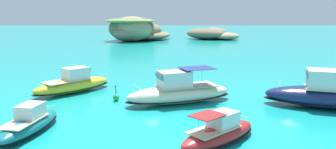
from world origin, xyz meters
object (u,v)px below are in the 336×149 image
motorboat_teal (29,124)px  islet_large (135,30)px  motorboat_navy (331,96)px  motorboat_yellow (73,84)px  motorboat_red (219,133)px  motorboat_cream (179,92)px  channel_buoy (116,97)px  islet_small (213,34)px

motorboat_teal → islet_large: bearing=90.4°
motorboat_navy → motorboat_yellow: (-22.85, 5.49, -0.24)m
islet_large → motorboat_yellow: size_ratio=3.14×
motorboat_teal → motorboat_red: size_ratio=1.10×
motorboat_teal → motorboat_cream: size_ratio=0.65×
motorboat_cream → channel_buoy: 5.69m
motorboat_cream → channel_buoy: (-5.61, 0.70, -0.62)m
motorboat_red → channel_buoy: 12.37m
motorboat_teal → motorboat_yellow: 11.20m
motorboat_navy → motorboat_cream: bearing=172.8°
motorboat_teal → motorboat_yellow: bearing=91.8°
motorboat_cream → motorboat_red: (2.13, -8.94, -0.32)m
islet_small → motorboat_yellow: (-23.42, -69.05, -0.69)m
channel_buoy → motorboat_red: bearing=-51.2°
islet_large → channel_buoy: size_ratio=16.56×
islet_large → islet_small: islet_large is taller
motorboat_teal → motorboat_yellow: (-0.35, 11.20, 0.19)m
islet_small → motorboat_navy: islet_small is taller
islet_large → motorboat_red: (12.74, -77.09, -2.37)m
motorboat_cream → motorboat_navy: bearing=-7.2°
islet_large → motorboat_yellow: (0.24, -64.25, -2.19)m
motorboat_yellow → channel_buoy: motorboat_yellow is taller
islet_large → motorboat_navy: size_ratio=2.18×
islet_large → motorboat_red: 78.17m
motorboat_red → motorboat_navy: bearing=35.4°
islet_small → motorboat_red: 82.63m
islet_small → motorboat_navy: 74.55m
motorboat_teal → motorboat_red: 12.26m
motorboat_navy → motorboat_yellow: bearing=166.5°
motorboat_teal → motorboat_navy: 23.22m
motorboat_teal → channel_buoy: 9.13m
islet_small → motorboat_teal: size_ratio=2.83×
islet_small → motorboat_yellow: 72.92m
islet_large → channel_buoy: (4.99, -67.45, -2.67)m
motorboat_cream → motorboat_yellow: motorboat_cream is taller
islet_large → islet_small: bearing=11.5°
motorboat_navy → motorboat_cream: motorboat_navy is taller
motorboat_teal → motorboat_yellow: motorboat_yellow is taller
islet_large → motorboat_cream: (10.61, -68.15, -2.05)m
motorboat_navy → islet_large: bearing=108.3°
islet_large → motorboat_red: islet_large is taller
islet_small → motorboat_red: size_ratio=3.12×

